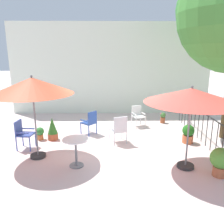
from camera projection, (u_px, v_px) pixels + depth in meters
ground_plane at (112, 144)px, 7.63m from camera, size 60.00×60.00×0.00m
villa_facade at (111, 69)px, 11.12m from camera, size 9.50×0.30×4.28m
terrace_railing at (205, 124)px, 7.51m from camera, size 0.03×5.64×1.01m
patio_umbrella_0 at (32, 86)px, 6.20m from camera, size 2.22×2.22×2.35m
patio_umbrella_1 at (191, 96)px, 5.64m from camera, size 2.32×2.32×2.16m
cafe_table_0 at (76, 147)px, 6.06m from camera, size 0.69×0.69×0.76m
patio_chair_0 at (90, 121)px, 8.44m from camera, size 0.63×0.63×0.88m
patio_chair_1 at (138, 115)px, 9.40m from camera, size 0.55×0.59×0.83m
patio_chair_2 at (23, 132)px, 7.18m from camera, size 0.51×0.50×0.91m
patio_chair_3 at (119, 128)px, 7.59m from camera, size 0.60×0.61×0.94m
potted_plant_0 at (40, 133)px, 7.99m from camera, size 0.28×0.28×0.44m
potted_plant_1 at (188, 133)px, 7.69m from camera, size 0.39×0.39×0.63m
potted_plant_2 at (163, 117)px, 9.86m from camera, size 0.23×0.23×0.46m
potted_plant_3 at (53, 129)px, 7.95m from camera, size 0.35×0.35×0.78m
potted_plant_4 at (221, 160)px, 5.60m from camera, size 0.51×0.51×0.73m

